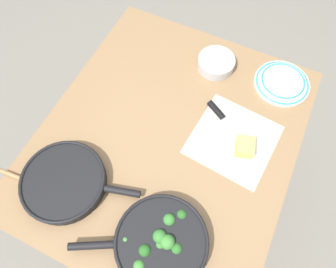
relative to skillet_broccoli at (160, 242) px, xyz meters
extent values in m
plane|color=slate|center=(0.35, 0.14, -0.79)|extent=(14.00, 14.00, 0.00)
cube|color=olive|center=(0.35, 0.14, -0.05)|extent=(1.07, 0.92, 0.03)
cylinder|color=#BCBCC1|center=(0.82, -0.26, -0.43)|extent=(0.05, 0.05, 0.73)
cylinder|color=#BCBCC1|center=(-0.13, 0.54, -0.43)|extent=(0.05, 0.05, 0.73)
cylinder|color=#BCBCC1|center=(0.82, 0.54, -0.43)|extent=(0.05, 0.05, 0.73)
cylinder|color=black|center=(0.00, 0.00, -0.01)|extent=(0.29, 0.29, 0.05)
torus|color=black|center=(0.00, 0.00, 0.02)|extent=(0.29, 0.29, 0.01)
cylinder|color=black|center=(-0.10, 0.19, 0.01)|extent=(0.09, 0.14, 0.02)
cylinder|color=#2C6823|center=(0.01, 0.01, -0.01)|extent=(0.02, 0.02, 0.02)
sphere|color=#387A33|center=(0.01, 0.01, 0.02)|extent=(0.04, 0.04, 0.04)
cylinder|color=#2C6823|center=(-0.01, 0.00, -0.01)|extent=(0.01, 0.01, 0.02)
sphere|color=#387A33|center=(-0.01, 0.00, 0.01)|extent=(0.03, 0.03, 0.03)
cylinder|color=#357027|center=(0.01, -0.02, -0.01)|extent=(0.02, 0.02, 0.03)
sphere|color=#428438|center=(0.01, -0.02, 0.02)|extent=(0.05, 0.05, 0.05)
cylinder|color=#205218|center=(-0.04, 0.03, -0.01)|extent=(0.01, 0.01, 0.02)
sphere|color=#286023|center=(-0.04, 0.03, 0.01)|extent=(0.04, 0.04, 0.04)
cylinder|color=#205218|center=(0.10, -0.03, -0.01)|extent=(0.01, 0.01, 0.02)
sphere|color=#286023|center=(0.10, -0.03, 0.01)|extent=(0.03, 0.03, 0.03)
cylinder|color=#205218|center=(0.00, -0.01, -0.01)|extent=(0.01, 0.01, 0.02)
sphere|color=#286023|center=(0.00, -0.01, 0.01)|extent=(0.04, 0.04, 0.04)
cylinder|color=#245B1C|center=(0.00, -0.05, -0.01)|extent=(0.01, 0.01, 0.02)
sphere|color=#2D6B28|center=(0.00, -0.05, 0.01)|extent=(0.04, 0.04, 0.04)
cylinder|color=#357027|center=(-0.09, 0.03, -0.01)|extent=(0.01, 0.01, 0.02)
sphere|color=#428438|center=(-0.09, 0.03, 0.01)|extent=(0.04, 0.04, 0.04)
cylinder|color=#2C6823|center=(0.07, 0.00, -0.01)|extent=(0.01, 0.01, 0.02)
sphere|color=#387A33|center=(0.07, 0.00, 0.01)|extent=(0.04, 0.04, 0.04)
cylinder|color=#357027|center=(-0.04, 0.10, -0.01)|extent=(0.01, 0.01, 0.02)
sphere|color=#428438|center=(-0.04, 0.10, 0.01)|extent=(0.03, 0.03, 0.03)
cube|color=#AD7F4C|center=(0.03, 0.03, -0.01)|extent=(0.04, 0.04, 0.03)
cube|color=#9E703D|center=(0.07, 0.05, 0.00)|extent=(0.06, 0.05, 0.04)
cube|color=#9E703D|center=(-0.02, 0.04, 0.00)|extent=(0.05, 0.05, 0.03)
cylinder|color=black|center=(0.03, 0.38, -0.01)|extent=(0.29, 0.29, 0.04)
torus|color=black|center=(0.03, 0.38, 0.01)|extent=(0.29, 0.29, 0.01)
cylinder|color=black|center=(0.09, 0.19, 0.00)|extent=(0.06, 0.13, 0.02)
cylinder|color=#EAD170|center=(0.03, 0.38, -0.01)|extent=(0.23, 0.23, 0.02)
cylinder|color=#A87A4C|center=(-0.02, 0.59, -0.02)|extent=(0.04, 0.31, 0.02)
ellipsoid|color=#A87A4C|center=(-0.01, 0.42, -0.02)|extent=(0.05, 0.07, 0.02)
cube|color=beige|center=(0.44, -0.09, -0.03)|extent=(0.32, 0.32, 0.00)
cube|color=silver|center=(0.45, -0.11, -0.03)|extent=(0.13, 0.19, 0.01)
cylinder|color=black|center=(0.52, 0.02, -0.02)|extent=(0.06, 0.09, 0.02)
cube|color=#E0C15B|center=(0.42, -0.13, -0.01)|extent=(0.09, 0.08, 0.05)
cylinder|color=white|center=(0.76, -0.18, -0.02)|extent=(0.22, 0.22, 0.01)
torus|color=teal|center=(0.76, -0.18, -0.02)|extent=(0.21, 0.21, 0.01)
cylinder|color=white|center=(0.76, -0.18, -0.01)|extent=(0.18, 0.18, 0.01)
torus|color=teal|center=(0.76, -0.18, -0.01)|extent=(0.17, 0.17, 0.01)
cylinder|color=#B7B7BC|center=(0.73, 0.10, -0.01)|extent=(0.15, 0.15, 0.05)
camera|label=1|loc=(-0.08, -0.06, 0.98)|focal=32.00mm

